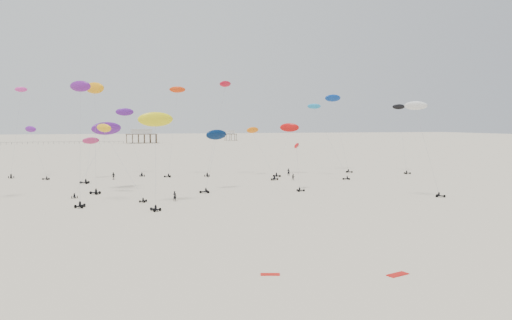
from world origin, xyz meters
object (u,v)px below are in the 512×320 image
object	(u,v)px
rig_0	(220,110)
spectator_0	(175,201)
pavilion_small	(231,136)
rig_4	(421,126)
pavilion_main	(141,137)
rig_9	(34,141)

from	to	relation	value
rig_0	spectator_0	xyz separation A→B (m)	(-16.68, -41.22, -17.41)
pavilion_small	rig_0	bearing A→B (deg)	-103.17
rig_4	spectator_0	size ratio (longest dim) A/B	8.40
pavilion_main	spectator_0	distance (m)	264.34
rig_9	spectator_0	distance (m)	58.84
rig_4	rig_9	distance (m)	95.12
pavilion_main	rig_0	distance (m)	223.68
pavilion_main	spectator_0	bearing A→B (deg)	-91.27
spectator_0	pavilion_small	bearing A→B (deg)	-64.21
pavilion_main	pavilion_small	bearing A→B (deg)	23.20
rig_9	rig_0	bearing A→B (deg)	-81.57
rig_4	rig_9	xyz separation A→B (m)	(-75.99, 57.06, -4.04)
rig_0	rig_4	bearing A→B (deg)	119.64
pavilion_main	rig_0	xyz separation A→B (m)	(10.82, -223.02, 13.19)
pavilion_small	spectator_0	xyz separation A→B (m)	(-75.87, -294.24, -3.49)
pavilion_main	spectator_0	xyz separation A→B (m)	(-5.87, -264.24, -4.22)
pavilion_small	spectator_0	bearing A→B (deg)	-104.46
rig_9	pavilion_main	bearing A→B (deg)	8.56
rig_4	spectator_0	world-z (taller)	rig_4
pavilion_small	rig_4	world-z (taller)	rig_4
rig_0	spectator_0	bearing A→B (deg)	67.20
rig_0	pavilion_small	bearing A→B (deg)	-103.93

